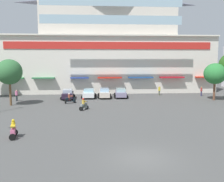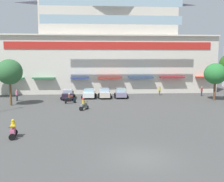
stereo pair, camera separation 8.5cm
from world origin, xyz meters
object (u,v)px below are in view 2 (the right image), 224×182
(parked_car_0, at_px, (68,94))
(parked_car_3, at_px, (121,93))
(plaza_tree_2, at_px, (10,72))
(scooter_rider_1, at_px, (13,130))
(scooter_rider_2, at_px, (84,105))
(pedestrian_2, at_px, (17,95))
(plaza_tree_3, at_px, (215,74))
(scooter_rider_4, at_px, (70,99))
(pedestrian_1, at_px, (202,91))
(pedestrian_0, at_px, (160,90))
(parked_car_2, at_px, (105,93))
(parked_car_1, at_px, (89,93))

(parked_car_0, height_order, parked_car_3, parked_car_0)
(plaza_tree_2, height_order, scooter_rider_1, plaza_tree_2)
(plaza_tree_2, bearing_deg, scooter_rider_2, -21.36)
(pedestrian_2, bearing_deg, parked_car_0, 10.13)
(plaza_tree_3, distance_m, parked_car_3, 14.74)
(scooter_rider_4, bearing_deg, plaza_tree_3, 2.85)
(scooter_rider_1, relative_size, pedestrian_1, 0.95)
(scooter_rider_1, relative_size, scooter_rider_4, 0.98)
(parked_car_0, bearing_deg, pedestrian_0, 10.83)
(plaza_tree_2, height_order, parked_car_2, plaza_tree_2)
(parked_car_2, height_order, scooter_rider_1, parked_car_2)
(parked_car_1, height_order, parked_car_3, parked_car_3)
(parked_car_3, distance_m, pedestrian_1, 13.74)
(parked_car_3, distance_m, pedestrian_2, 16.05)
(plaza_tree_3, height_order, pedestrian_0, plaza_tree_3)
(scooter_rider_1, bearing_deg, pedestrian_0, 51.70)
(scooter_rider_1, xyz_separation_m, pedestrian_0, (17.87, 22.62, 0.30))
(scooter_rider_4, bearing_deg, pedestrian_1, 14.14)
(plaza_tree_3, relative_size, parked_car_3, 1.34)
(parked_car_2, height_order, pedestrian_0, pedestrian_0)
(plaza_tree_3, xyz_separation_m, pedestrian_0, (-6.94, 5.83, -3.11))
(parked_car_1, distance_m, scooter_rider_4, 5.52)
(plaza_tree_2, relative_size, scooter_rider_2, 4.09)
(plaza_tree_3, xyz_separation_m, parked_car_3, (-13.84, 3.88, -3.27))
(plaza_tree_2, height_order, plaza_tree_3, plaza_tree_2)
(parked_car_3, xyz_separation_m, pedestrian_0, (6.90, 1.95, 0.16))
(scooter_rider_2, bearing_deg, pedestrian_0, 43.26)
(parked_car_2, xyz_separation_m, pedestrian_2, (-13.22, -2.24, 0.18))
(plaza_tree_2, xyz_separation_m, pedestrian_1, (29.35, 6.48, -3.61))
(plaza_tree_3, relative_size, scooter_rider_1, 3.66)
(plaza_tree_2, xyz_separation_m, scooter_rider_4, (7.83, 1.06, -3.91))
(parked_car_1, xyz_separation_m, pedestrian_0, (12.06, 2.05, 0.17))
(plaza_tree_3, height_order, scooter_rider_2, plaza_tree_3)
(plaza_tree_2, xyz_separation_m, pedestrian_2, (-0.26, 3.70, -3.57))
(parked_car_2, xyz_separation_m, parked_car_3, (2.67, 0.08, -0.02))
(parked_car_3, xyz_separation_m, scooter_rider_2, (-5.69, -9.90, -0.14))
(parked_car_2, xyz_separation_m, pedestrian_1, (16.40, 0.54, 0.15))
(parked_car_1, bearing_deg, pedestrian_1, 1.74)
(scooter_rider_1, bearing_deg, parked_car_1, 74.24)
(pedestrian_1, relative_size, pedestrian_2, 0.96)
(plaza_tree_2, xyz_separation_m, parked_car_1, (10.46, 5.91, -3.78))
(parked_car_1, height_order, scooter_rider_2, scooter_rider_2)
(scooter_rider_2, height_order, scooter_rider_4, scooter_rider_2)
(scooter_rider_1, distance_m, pedestrian_2, 19.01)
(parked_car_3, height_order, pedestrian_0, pedestrian_0)
(plaza_tree_3, relative_size, pedestrian_2, 3.34)
(plaza_tree_2, distance_m, scooter_rider_1, 15.87)
(scooter_rider_2, bearing_deg, pedestrian_1, 28.09)
(parked_car_1, bearing_deg, parked_car_0, -164.96)
(pedestrian_0, bearing_deg, scooter_rider_1, -128.30)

